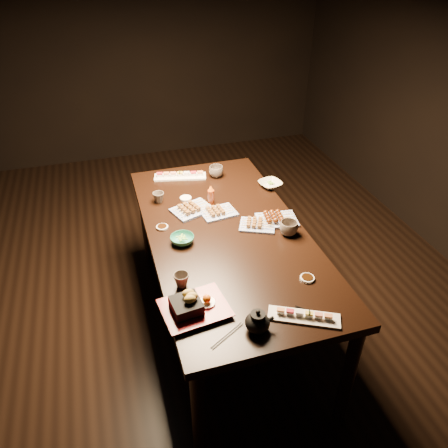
{
  "coord_description": "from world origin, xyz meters",
  "views": [
    {
      "loc": [
        -0.53,
        -2.36,
        2.22
      ],
      "look_at": [
        0.08,
        -0.31,
        0.77
      ],
      "focal_mm": 35.0,
      "sensor_mm": 36.0,
      "label": 1
    }
  ],
  "objects_px": {
    "sushi_platter_near": "(304,315)",
    "teacup_mid_right": "(289,228)",
    "teacup_near_left": "(181,280)",
    "teacup_far_left": "(159,197)",
    "yakitori_plate_left": "(192,207)",
    "teapot": "(258,320)",
    "tempura_tray": "(194,302)",
    "edamame_bowl_green": "(182,240)",
    "teacup_far_right": "(216,171)",
    "yakitori_plate_right": "(257,223)",
    "dining_table": "(226,280)",
    "edamame_bowl_cream": "(270,184)",
    "condiment_bottle": "(211,195)",
    "yakitori_plate_center": "(218,210)",
    "sushi_platter_far": "(180,175)"
  },
  "relations": [
    {
      "from": "yakitori_plate_right",
      "to": "teacup_near_left",
      "type": "distance_m",
      "value": 0.66
    },
    {
      "from": "edamame_bowl_cream",
      "to": "teacup_mid_right",
      "type": "bearing_deg",
      "value": -101.23
    },
    {
      "from": "condiment_bottle",
      "to": "teacup_far_right",
      "type": "bearing_deg",
      "value": 69.05
    },
    {
      "from": "teacup_near_left",
      "to": "teacup_far_left",
      "type": "xyz_separation_m",
      "value": [
        0.03,
        0.83,
        -0.0
      ]
    },
    {
      "from": "sushi_platter_near",
      "to": "teacup_far_left",
      "type": "bearing_deg",
      "value": 137.74
    },
    {
      "from": "sushi_platter_near",
      "to": "sushi_platter_far",
      "type": "bearing_deg",
      "value": 126.62
    },
    {
      "from": "yakitori_plate_center",
      "to": "yakitori_plate_right",
      "type": "distance_m",
      "value": 0.27
    },
    {
      "from": "yakitori_plate_right",
      "to": "sushi_platter_near",
      "type": "bearing_deg",
      "value": -69.7
    },
    {
      "from": "edamame_bowl_cream",
      "to": "teapot",
      "type": "xyz_separation_m",
      "value": [
        -0.54,
        -1.19,
        0.04
      ]
    },
    {
      "from": "tempura_tray",
      "to": "teacup_far_right",
      "type": "height_order",
      "value": "tempura_tray"
    },
    {
      "from": "teacup_mid_right",
      "to": "teacup_far_left",
      "type": "distance_m",
      "value": 0.87
    },
    {
      "from": "teacup_near_left",
      "to": "teapot",
      "type": "distance_m",
      "value": 0.46
    },
    {
      "from": "dining_table",
      "to": "teacup_far_left",
      "type": "bearing_deg",
      "value": 136.4
    },
    {
      "from": "teacup_far_left",
      "to": "edamame_bowl_green",
      "type": "bearing_deg",
      "value": -83.81
    },
    {
      "from": "teacup_mid_right",
      "to": "condiment_bottle",
      "type": "distance_m",
      "value": 0.57
    },
    {
      "from": "teacup_far_right",
      "to": "yakitori_plate_left",
      "type": "bearing_deg",
      "value": -124.21
    },
    {
      "from": "teacup_mid_right",
      "to": "teacup_far_right",
      "type": "relative_size",
      "value": 1.05
    },
    {
      "from": "teapot",
      "to": "teacup_far_right",
      "type": "bearing_deg",
      "value": 87.19
    },
    {
      "from": "dining_table",
      "to": "teacup_mid_right",
      "type": "xyz_separation_m",
      "value": [
        0.34,
        -0.13,
        0.42
      ]
    },
    {
      "from": "dining_table",
      "to": "yakitori_plate_right",
      "type": "distance_m",
      "value": 0.44
    },
    {
      "from": "yakitori_plate_right",
      "to": "teacup_mid_right",
      "type": "distance_m",
      "value": 0.19
    },
    {
      "from": "yakitori_plate_center",
      "to": "teapot",
      "type": "relative_size",
      "value": 1.61
    },
    {
      "from": "teacup_mid_right",
      "to": "yakitori_plate_left",
      "type": "bearing_deg",
      "value": 139.5
    },
    {
      "from": "edamame_bowl_cream",
      "to": "condiment_bottle",
      "type": "bearing_deg",
      "value": -167.43
    },
    {
      "from": "sushi_platter_far",
      "to": "edamame_bowl_green",
      "type": "distance_m",
      "value": 0.78
    },
    {
      "from": "sushi_platter_near",
      "to": "teacup_mid_right",
      "type": "height_order",
      "value": "teacup_mid_right"
    },
    {
      "from": "edamame_bowl_green",
      "to": "teacup_far_right",
      "type": "relative_size",
      "value": 1.32
    },
    {
      "from": "sushi_platter_near",
      "to": "condiment_bottle",
      "type": "relative_size",
      "value": 2.49
    },
    {
      "from": "sushi_platter_near",
      "to": "tempura_tray",
      "type": "bearing_deg",
      "value": -174.94
    },
    {
      "from": "yakitori_plate_right",
      "to": "teapot",
      "type": "height_order",
      "value": "teapot"
    },
    {
      "from": "sushi_platter_near",
      "to": "edamame_bowl_green",
      "type": "xyz_separation_m",
      "value": [
        -0.41,
        0.73,
        0.0
      ]
    },
    {
      "from": "teacup_near_left",
      "to": "teapot",
      "type": "xyz_separation_m",
      "value": [
        0.26,
        -0.38,
        0.02
      ]
    },
    {
      "from": "dining_table",
      "to": "sushi_platter_near",
      "type": "relative_size",
      "value": 5.51
    },
    {
      "from": "yakitori_plate_center",
      "to": "teacup_far_left",
      "type": "bearing_deg",
      "value": 135.43
    },
    {
      "from": "sushi_platter_near",
      "to": "tempura_tray",
      "type": "distance_m",
      "value": 0.5
    },
    {
      "from": "dining_table",
      "to": "condiment_bottle",
      "type": "height_order",
      "value": "condiment_bottle"
    },
    {
      "from": "edamame_bowl_cream",
      "to": "teacup_far_right",
      "type": "distance_m",
      "value": 0.4
    },
    {
      "from": "edamame_bowl_green",
      "to": "edamame_bowl_cream",
      "type": "distance_m",
      "value": 0.85
    },
    {
      "from": "yakitori_plate_left",
      "to": "teacup_mid_right",
      "type": "bearing_deg",
      "value": -60.22
    },
    {
      "from": "teacup_mid_right",
      "to": "condiment_bottle",
      "type": "xyz_separation_m",
      "value": [
        -0.34,
        0.46,
        0.02
      ]
    },
    {
      "from": "yakitori_plate_right",
      "to": "edamame_bowl_green",
      "type": "height_order",
      "value": "yakitori_plate_right"
    },
    {
      "from": "yakitori_plate_center",
      "to": "teacup_mid_right",
      "type": "distance_m",
      "value": 0.46
    },
    {
      "from": "yakitori_plate_left",
      "to": "teapot",
      "type": "relative_size",
      "value": 1.82
    },
    {
      "from": "yakitori_plate_left",
      "to": "edamame_bowl_cream",
      "type": "distance_m",
      "value": 0.61
    },
    {
      "from": "yakitori_plate_right",
      "to": "edamame_bowl_cream",
      "type": "distance_m",
      "value": 0.5
    },
    {
      "from": "edamame_bowl_green",
      "to": "teacup_far_left",
      "type": "height_order",
      "value": "teacup_far_left"
    },
    {
      "from": "dining_table",
      "to": "teacup_mid_right",
      "type": "height_order",
      "value": "teacup_mid_right"
    },
    {
      "from": "dining_table",
      "to": "sushi_platter_near",
      "type": "xyz_separation_m",
      "value": [
        0.14,
        -0.76,
        0.39
      ]
    },
    {
      "from": "teacup_mid_right",
      "to": "teacup_far_left",
      "type": "relative_size",
      "value": 1.45
    },
    {
      "from": "teacup_near_left",
      "to": "teapot",
      "type": "height_order",
      "value": "teapot"
    }
  ]
}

